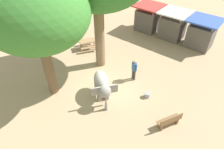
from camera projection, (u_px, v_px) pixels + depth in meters
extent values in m
plane|color=tan|center=(103.00, 89.00, 13.36)|extent=(60.00, 60.00, 0.00)
cylinder|color=gray|center=(107.00, 94.00, 12.45)|extent=(0.30, 0.30, 0.70)
cylinder|color=gray|center=(99.00, 96.00, 12.36)|extent=(0.30, 0.30, 0.70)
cylinder|color=gray|center=(104.00, 84.00, 13.17)|extent=(0.30, 0.30, 0.70)
cylinder|color=gray|center=(97.00, 86.00, 13.09)|extent=(0.30, 0.30, 0.70)
ellipsoid|color=gray|center=(101.00, 81.00, 12.28)|extent=(1.92, 1.77, 1.05)
sphere|color=gray|center=(105.00, 91.00, 11.39)|extent=(0.74, 0.74, 0.74)
cone|color=gray|center=(106.00, 103.00, 11.60)|extent=(0.23, 0.23, 1.17)
cube|color=gray|center=(113.00, 89.00, 11.56)|extent=(0.45, 0.53, 0.56)
cube|color=gray|center=(96.00, 91.00, 11.38)|extent=(0.45, 0.53, 0.56)
cylinder|color=#3F3833|center=(134.00, 75.00, 13.83)|extent=(0.14, 0.14, 0.82)
cylinder|color=#3F3833|center=(133.00, 74.00, 13.94)|extent=(0.14, 0.14, 0.82)
cylinder|color=#33598C|center=(134.00, 67.00, 13.44)|extent=(0.32, 0.32, 0.58)
sphere|color=tan|center=(135.00, 62.00, 13.19)|extent=(0.22, 0.22, 0.22)
cylinder|color=#33598C|center=(136.00, 68.00, 13.30)|extent=(0.09, 0.09, 0.55)
cylinder|color=#33598C|center=(132.00, 65.00, 13.57)|extent=(0.09, 0.09, 0.55)
cylinder|color=brown|center=(100.00, 36.00, 14.01)|extent=(0.70, 0.70, 4.91)
cylinder|color=brown|center=(49.00, 68.00, 11.98)|extent=(0.60, 0.60, 3.88)
ellipsoid|color=#387A2D|center=(34.00, 10.00, 9.74)|extent=(5.90, 5.40, 4.18)
cube|color=brown|center=(169.00, 120.00, 10.79)|extent=(0.99, 1.43, 0.06)
cube|color=brown|center=(172.00, 120.00, 10.53)|extent=(0.69, 1.27, 0.40)
cube|color=brown|center=(160.00, 126.00, 10.78)|extent=(0.36, 0.23, 0.42)
cube|color=brown|center=(176.00, 120.00, 11.11)|extent=(0.36, 0.23, 0.42)
cube|color=#9E7A51|center=(88.00, 41.00, 16.87)|extent=(1.49, 1.69, 0.06)
cylinder|color=#9E7A51|center=(82.00, 48.00, 16.74)|extent=(0.10, 0.10, 0.72)
cylinder|color=#9E7A51|center=(81.00, 44.00, 17.20)|extent=(0.10, 0.10, 0.72)
cylinder|color=#9E7A51|center=(96.00, 45.00, 17.03)|extent=(0.10, 0.10, 0.72)
cylinder|color=#9E7A51|center=(94.00, 42.00, 17.50)|extent=(0.10, 0.10, 0.72)
cube|color=#9E7A51|center=(90.00, 47.00, 16.61)|extent=(1.02, 1.39, 0.05)
cube|color=#9E7A51|center=(87.00, 40.00, 17.52)|extent=(1.02, 1.39, 0.05)
cube|color=#59514C|center=(148.00, 20.00, 19.47)|extent=(2.00, 1.80, 2.00)
cube|color=#C63833|center=(149.00, 6.00, 18.55)|extent=(2.50, 2.50, 0.12)
cylinder|color=gray|center=(160.00, 18.00, 19.40)|extent=(0.10, 0.10, 2.40)
cylinder|color=gray|center=(152.00, 24.00, 18.42)|extent=(0.10, 0.10, 2.40)
cylinder|color=gray|center=(144.00, 14.00, 20.27)|extent=(0.10, 0.10, 2.40)
cylinder|color=gray|center=(136.00, 19.00, 19.29)|extent=(0.10, 0.10, 2.40)
cube|color=#59514C|center=(172.00, 28.00, 18.22)|extent=(2.00, 1.80, 2.00)
cube|color=silver|center=(175.00, 12.00, 17.29)|extent=(2.50, 2.50, 0.12)
cylinder|color=gray|center=(186.00, 25.00, 18.15)|extent=(0.10, 0.10, 2.40)
cylinder|color=gray|center=(178.00, 32.00, 17.17)|extent=(0.10, 0.10, 2.40)
cylinder|color=gray|center=(168.00, 20.00, 19.01)|extent=(0.10, 0.10, 2.40)
cylinder|color=gray|center=(160.00, 26.00, 18.03)|extent=(0.10, 0.10, 2.40)
cube|color=#59514C|center=(200.00, 36.00, 16.96)|extent=(2.00, 1.80, 2.00)
cube|color=#3856B2|center=(206.00, 20.00, 16.04)|extent=(2.50, 2.50, 0.12)
cylinder|color=gray|center=(215.00, 34.00, 16.89)|extent=(0.10, 0.10, 2.40)
cylinder|color=gray|center=(209.00, 41.00, 15.91)|extent=(0.10, 0.10, 2.40)
cylinder|color=gray|center=(194.00, 28.00, 17.76)|extent=(0.10, 0.10, 2.40)
cylinder|color=gray|center=(187.00, 35.00, 16.78)|extent=(0.10, 0.10, 2.40)
cylinder|color=gray|center=(147.00, 95.00, 12.67)|extent=(0.36, 0.36, 0.32)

